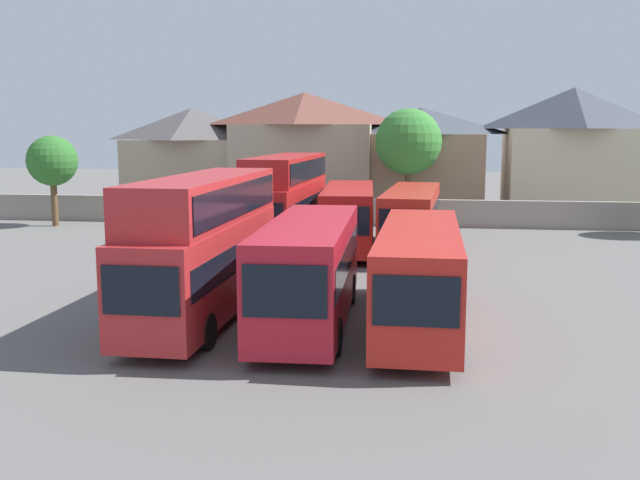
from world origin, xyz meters
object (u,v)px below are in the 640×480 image
house_terrace_left (192,158)px  tree_right_of_lot (52,161)px  bus_2 (309,266)px  bus_5 (349,214)px  house_terrace_centre (304,152)px  bus_6 (412,216)px  bus_1 (205,239)px  bus_3 (419,271)px  tree_behind_wall (408,142)px  bus_4 (286,196)px  house_terrace_right (420,160)px  house_terrace_far_right (572,151)px

house_terrace_left → tree_right_of_lot: house_terrace_left is taller
bus_2 → bus_5: 15.23m
house_terrace_centre → bus_5: bearing=-73.7°
bus_6 → bus_1: bearing=-21.2°
bus_5 → house_terrace_centre: bearing=-167.4°
bus_6 → bus_2: bearing=-8.2°
bus_3 → house_terrace_centre: house_terrace_centre is taller
tree_behind_wall → bus_1: bearing=-103.1°
bus_3 → bus_5: 15.37m
bus_5 → tree_right_of_lot: 21.65m
bus_5 → tree_right_of_lot: size_ratio=1.78×
bus_1 → tree_right_of_lot: 27.67m
bus_1 → bus_3: bearing=90.1°
bus_4 → tree_behind_wall: bearing=154.9°
bus_1 → bus_5: 15.22m
bus_2 → house_terrace_centre: 33.21m
house_terrace_right → house_terrace_far_right: size_ratio=0.98×
bus_4 → tree_right_of_lot: bearing=-109.9°
tree_behind_wall → house_terrace_right: bearing=80.2°
bus_2 → bus_4: 15.93m
house_terrace_right → bus_3: bearing=-90.0°
bus_1 → house_terrace_right: (7.24, 32.31, 1.33)m
bus_2 → house_terrace_right: size_ratio=1.07×
bus_2 → bus_6: bearing=166.7°
bus_6 → house_terrace_far_right: house_terrace_far_right is taller
bus_4 → house_terrace_left: size_ratio=1.12×
bus_2 → bus_4: size_ratio=0.92×
bus_1 → bus_3: size_ratio=0.99×
bus_1 → house_terrace_right: house_terrace_right is taller
house_terrace_right → bus_5: bearing=-102.1°
bus_2 → house_terrace_far_right: (14.57, 32.62, 2.82)m
house_terrace_right → house_terrace_far_right: bearing=-0.6°
house_terrace_far_right → bus_4: bearing=-136.7°
bus_5 → tree_right_of_lot: (-20.32, 7.11, 2.36)m
bus_1 → bus_4: size_ratio=0.99×
bus_1 → tree_behind_wall: (6.39, 27.40, 2.78)m
house_terrace_centre → tree_behind_wall: (8.01, -4.85, 0.85)m
house_terrace_far_right → tree_right_of_lot: 36.54m
bus_1 → house_terrace_right: size_ratio=1.15×
bus_1 → house_terrace_right: 33.14m
bus_2 → bus_3: (3.58, 0.32, -0.11)m
bus_2 → tree_right_of_lot: tree_right_of_lot is taller
bus_5 → tree_behind_wall: tree_behind_wall is taller
house_terrace_right → tree_right_of_lot: size_ratio=1.61×
bus_4 → bus_6: size_ratio=1.02×
bus_1 → bus_3: bus_1 is taller
house_terrace_far_right → house_terrace_left: bearing=177.7°
bus_2 → bus_5: bus_2 is taller
bus_1 → bus_6: 16.19m
house_terrace_centre → house_terrace_right: size_ratio=1.14×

